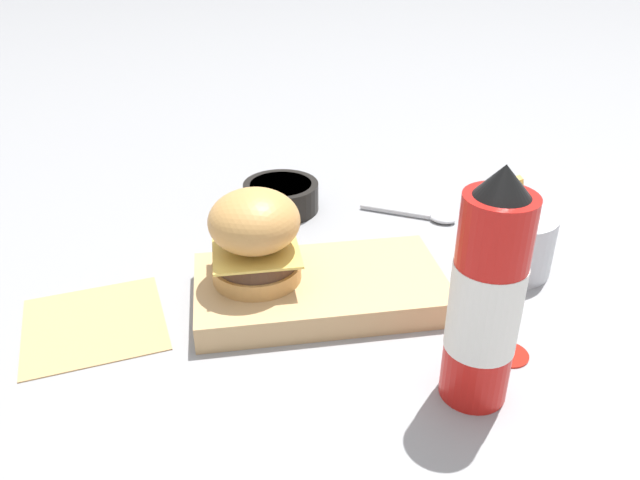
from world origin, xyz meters
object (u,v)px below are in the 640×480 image
burger (255,236)px  fries_basket (510,240)px  ketchup_bottle (486,299)px  side_bowl (281,196)px  serving_board (320,288)px  spoon (427,216)px

burger → fries_basket: (0.32, 0.02, -0.05)m
ketchup_bottle → side_bowl: bearing=107.7°
ketchup_bottle → serving_board: bearing=123.5°
serving_board → spoon: 0.27m
burger → fries_basket: burger is taller
fries_basket → side_bowl: fries_basket is taller
burger → side_bowl: size_ratio=0.96×
serving_board → burger: size_ratio=2.67×
serving_board → spoon: serving_board is taller
ketchup_bottle → spoon: ketchup_bottle is taller
serving_board → fries_basket: bearing=7.5°
fries_basket → spoon: (-0.06, 0.15, -0.04)m
burger → spoon: burger is taller
burger → ketchup_bottle: size_ratio=0.46×
side_bowl → serving_board: bearing=-85.8°
serving_board → ketchup_bottle: bearing=-56.5°
burger → ketchup_bottle: (0.19, -0.19, 0.02)m
ketchup_bottle → fries_basket: ketchup_bottle is taller
side_bowl → spoon: bearing=-18.5°
serving_board → side_bowl: 0.26m
ketchup_bottle → side_bowl: size_ratio=2.08×
serving_board → side_bowl: side_bowl is taller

